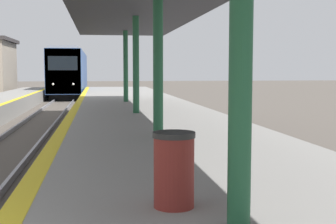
% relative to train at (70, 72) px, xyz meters
% --- Properties ---
extents(train, '(2.68, 18.85, 4.25)m').
position_rel_train_xyz_m(train, '(0.00, 0.00, 0.00)').
color(train, black).
rests_on(train, ground).
extents(station_canopy, '(4.46, 24.24, 3.57)m').
position_rel_train_xyz_m(station_canopy, '(3.88, -31.54, 2.11)').
color(station_canopy, '#1E5133').
rests_on(station_canopy, platform_right).
extents(trash_bin, '(0.47, 0.47, 0.83)m').
position_rel_train_xyz_m(trash_bin, '(3.37, -39.91, -0.88)').
color(trash_bin, maroon).
rests_on(trash_bin, platform_right).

